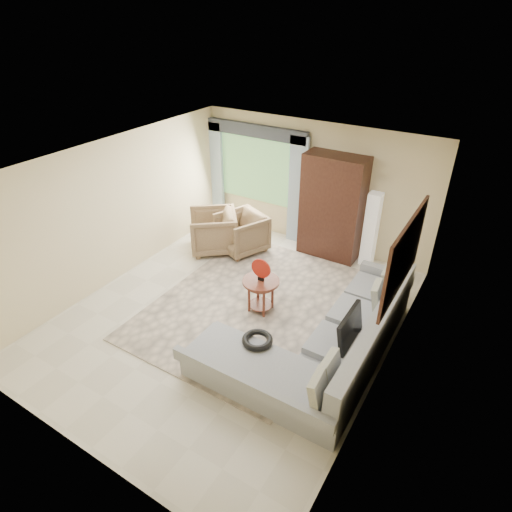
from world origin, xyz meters
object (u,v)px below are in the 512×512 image
Objects in this scene: coffee_table at (261,295)px; armoire at (332,207)px; floor_lamp at (371,230)px; armchair_right at (242,233)px; sectional_sofa at (328,347)px; tv_screen at (350,328)px; armchair_left at (213,231)px; potted_plant at (217,223)px.

armoire is at bearing 84.97° from coffee_table.
armchair_right is at bearing -159.97° from floor_lamp.
tv_screen is (0.27, 0.04, 0.44)m from sectional_sofa.
tv_screen reaches higher than sectional_sofa.
armchair_right is (-3.11, 2.04, -0.31)m from tv_screen.
sectional_sofa is 3.03m from floor_lamp.
sectional_sofa is at bearing -66.94° from armoire.
armoire is (-1.50, 2.86, 0.33)m from tv_screen.
tv_screen reaches higher than armchair_left.
armoire reaches higher than armchair_left.
armchair_left reaches higher than coffee_table.
armchair_right is 0.96m from potted_plant.
floor_lamp is (1.01, 2.43, 0.43)m from coffee_table.
armchair_left is 1.05× the size of armchair_right.
armchair_left is 0.45× the size of armoire.
armchair_left is at bearing 146.64° from coffee_table.
floor_lamp is at bearing 4.29° from armoire.
coffee_table is at bearing -39.66° from potted_plant.
armoire is 1.40× the size of floor_lamp.
armchair_left is 0.59m from armchair_right.
coffee_table is at bearing -95.03° from armoire.
floor_lamp is at bearing 9.13° from potted_plant.
tv_screen is at bearing -30.84° from potted_plant.
coffee_table is 2.48m from armoire.
tv_screen is at bearing 9.00° from sectional_sofa.
armchair_left is 0.63× the size of floor_lamp.
armoire is (0.21, 2.37, 0.73)m from coffee_table.
potted_plant is at bearing 146.93° from sectional_sofa.
armchair_left is at bearing 154.20° from tv_screen.
tv_screen is at bearing -16.00° from coffee_table.
tv_screen is 1.82m from coffee_table.
potted_plant is (-3.73, 2.43, -0.02)m from sectional_sofa.
floor_lamp reaches higher than potted_plant.
armchair_left is 0.75m from potted_plant.
armchair_right is (-1.40, 1.55, 0.09)m from coffee_table.
sectional_sofa is 3.84× the size of armchair_right.
sectional_sofa reaches higher than coffee_table.
floor_lamp is at bearing 72.87° from armchair_left.
armoire reaches higher than armchair_right.
tv_screen is 0.35× the size of armoire.
coffee_table is at bearing 159.73° from sectional_sofa.
tv_screen is 4.67m from potted_plant.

